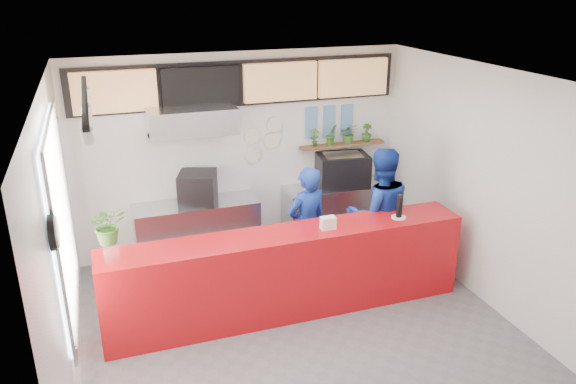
{
  "coord_description": "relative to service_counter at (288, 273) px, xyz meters",
  "views": [
    {
      "loc": [
        -2.02,
        -5.38,
        3.96
      ],
      "look_at": [
        0.1,
        0.7,
        1.5
      ],
      "focal_mm": 35.0,
      "sensor_mm": 36.0,
      "label": 1
    }
  ],
  "objects": [
    {
      "name": "espresso_tray",
      "position": [
        1.52,
        1.8,
        0.83
      ],
      "size": [
        0.64,
        0.49,
        0.05
      ],
      "primitive_type": "cube",
      "rotation": [
        0.0,
        0.0,
        -0.15
      ],
      "color": "#B8BCC0",
      "rests_on": "espresso_machine"
    },
    {
      "name": "white_plate",
      "position": [
        1.47,
        -0.05,
        0.56
      ],
      "size": [
        0.24,
        0.24,
        0.01
      ],
      "primitive_type": "cylinder",
      "rotation": [
        0.0,
        0.0,
        0.31
      ],
      "color": "white",
      "rests_on": "service_counter"
    },
    {
      "name": "napkin_holder",
      "position": [
        0.49,
        -0.06,
        0.63
      ],
      "size": [
        0.18,
        0.11,
        0.16
      ],
      "primitive_type": "cube",
      "rotation": [
        0.0,
        0.0,
        -0.01
      ],
      "color": "white",
      "rests_on": "service_counter"
    },
    {
      "name": "glass_vase",
      "position": [
        -2.04,
        -0.06,
        0.65
      ],
      "size": [
        0.2,
        0.2,
        0.2
      ],
      "primitive_type": "cylinder",
      "rotation": [
        0.0,
        0.0,
        0.23
      ],
      "color": "white",
      "rests_on": "service_counter"
    },
    {
      "name": "photo_frame_e",
      "position": [
        1.4,
        2.08,
        1.2
      ],
      "size": [
        0.2,
        0.02,
        0.25
      ],
      "primitive_type": "cube",
      "color": "#598CBF",
      "rests_on": "wall_back"
    },
    {
      "name": "extraction_hood",
      "position": [
        -0.8,
        1.75,
        1.6
      ],
      "size": [
        1.2,
        0.7,
        0.35
      ],
      "primitive_type": "cube",
      "color": "#B2B5BA",
      "rests_on": "ceiling"
    },
    {
      "name": "wall_clock_face",
      "position": [
        -2.43,
        -1.3,
        1.5
      ],
      "size": [
        0.02,
        0.26,
        0.26
      ],
      "primitive_type": "cylinder",
      "rotation": [
        0.0,
        1.57,
        0.0
      ],
      "color": "white",
      "rests_on": "wall_left"
    },
    {
      "name": "photo_frame_f",
      "position": [
        1.7,
        2.08,
        1.2
      ],
      "size": [
        0.2,
        0.02,
        0.25
      ],
      "primitive_type": "cube",
      "color": "#598CBF",
      "rests_on": "wall_back"
    },
    {
      "name": "hood_lip",
      "position": [
        -0.8,
        1.75,
        1.4
      ],
      "size": [
        1.2,
        0.69,
        0.31
      ],
      "primitive_type": "cube",
      "rotation": [
        -0.35,
        0.0,
        0.0
      ],
      "color": "#B2B5BA",
      "rests_on": "ceiling"
    },
    {
      "name": "menu_board_mid_left",
      "position": [
        -0.59,
        1.98,
        2.0
      ],
      "size": [
        1.1,
        0.1,
        0.55
      ],
      "primitive_type": "cube",
      "color": "black",
      "rests_on": "wall_back"
    },
    {
      "name": "pepper_mill",
      "position": [
        1.47,
        -0.05,
        0.72
      ],
      "size": [
        0.1,
        0.1,
        0.3
      ],
      "primitive_type": "cylinder",
      "rotation": [
        0.0,
        0.0,
        -0.35
      ],
      "color": "black",
      "rests_on": "white_plate"
    },
    {
      "name": "photo_frame_a",
      "position": [
        1.1,
        2.08,
        1.45
      ],
      "size": [
        0.2,
        0.02,
        0.25
      ],
      "primitive_type": "cube",
      "color": "#598CBF",
      "rests_on": "wall_back"
    },
    {
      "name": "wall_back",
      "position": [
        0.0,
        2.1,
        0.95
      ],
      "size": [
        5.0,
        0.0,
        5.0
      ],
      "primitive_type": "plane",
      "rotation": [
        1.57,
        0.0,
        0.0
      ],
      "color": "white",
      "rests_on": "ground"
    },
    {
      "name": "staff_center",
      "position": [
        0.49,
        0.65,
        0.28
      ],
      "size": [
        0.68,
        0.53,
        1.67
      ],
      "primitive_type": "imported",
      "rotation": [
        0.0,
        0.0,
        3.37
      ],
      "color": "navy",
      "rests_on": "ground"
    },
    {
      "name": "right_bench",
      "position": [
        1.5,
        1.8,
        -0.1
      ],
      "size": [
        1.8,
        0.6,
        0.9
      ],
      "primitive_type": "cube",
      "color": "#B2B5BA",
      "rests_on": "ground"
    },
    {
      "name": "dec_plate_c",
      "position": [
        0.15,
        2.07,
        0.9
      ],
      "size": [
        0.24,
        0.03,
        0.24
      ],
      "primitive_type": "cylinder",
      "rotation": [
        1.57,
        0.0,
        0.0
      ],
      "color": "silver",
      "rests_on": "wall_back"
    },
    {
      "name": "window_frame",
      "position": [
        -2.45,
        -0.1,
        1.15
      ],
      "size": [
        0.03,
        2.3,
        2.0
      ],
      "primitive_type": "cube",
      "color": "#B2B5BA",
      "rests_on": "wall_left"
    },
    {
      "name": "herb_d",
      "position": [
        2.02,
        2.0,
        1.11
      ],
      "size": [
        0.19,
        0.18,
        0.28
      ],
      "primitive_type": "imported",
      "rotation": [
        0.0,
        0.0,
        -0.25
      ],
      "color": "#396924",
      "rests_on": "herb_shelf"
    },
    {
      "name": "photo_frame_b",
      "position": [
        1.4,
        2.08,
        1.45
      ],
      "size": [
        0.2,
        0.02,
        0.25
      ],
      "primitive_type": "cube",
      "color": "#598CBF",
      "rests_on": "wall_back"
    },
    {
      "name": "basil_vase",
      "position": [
        -2.04,
        -0.06,
        0.98
      ],
      "size": [
        0.45,
        0.41,
        0.42
      ],
      "primitive_type": "imported",
      "rotation": [
        0.0,
        0.0,
        0.24
      ],
      "color": "#396924",
      "rests_on": "glass_vase"
    },
    {
      "name": "staff_right",
      "position": [
        1.47,
        0.46,
        0.39
      ],
      "size": [
        1.01,
        0.84,
        1.89
      ],
      "primitive_type": "imported",
      "rotation": [
        0.0,
        0.0,
        3.0
      ],
      "color": "navy",
      "rests_on": "ground"
    },
    {
      "name": "photo_frame_c",
      "position": [
        1.7,
        2.08,
        1.45
      ],
      "size": [
        0.2,
        0.02,
        0.25
      ],
      "primitive_type": "cube",
      "color": "#598CBF",
      "rests_on": "wall_back"
    },
    {
      "name": "espresso_machine",
      "position": [
        1.52,
        1.8,
        0.6
      ],
      "size": [
        0.86,
        0.67,
        0.5
      ],
      "primitive_type": "cube",
      "rotation": [
        0.0,
        0.0,
        -0.15
      ],
      "color": "black",
      "rests_on": "right_bench"
    },
    {
      "name": "track_rail",
      "position": [
        -2.1,
        -0.4,
        2.39
      ],
      "size": [
        0.05,
        2.4,
        0.04
      ],
      "primitive_type": "cube",
      "color": "black",
      "rests_on": "ceiling"
    },
    {
      "name": "floor",
      "position": [
        0.0,
        -0.4,
        -0.55
      ],
      "size": [
        5.0,
        5.0,
        0.0
      ],
      "primitive_type": "plane",
      "color": "slate",
      "rests_on": "ground"
    },
    {
      "name": "herb_b",
      "position": [
        1.41,
        2.0,
        1.13
      ],
      "size": [
        0.2,
        0.18,
        0.33
      ],
      "primitive_type": "imported",
      "rotation": [
        0.0,
        0.0,
        0.19
      ],
      "color": "#396924",
      "rests_on": "herb_shelf"
    },
    {
      "name": "herb_c",
      "position": [
        1.71,
        2.0,
        1.13
      ],
      "size": [
        0.35,
        0.33,
        0.31
      ],
      "primitive_type": "imported",
      "rotation": [
        0.0,
        0.0,
        -0.37
      ],
      "color": "#396924",
      "rests_on": "herb_shelf"
    },
    {
      "name": "herb_a",
      "position": [
        1.13,
        2.0,
        1.11
      ],
      "size": [
        0.18,
        0.15,
        0.29
      ],
      "primitive_type": "imported",
      "rotation": [
        0.0,
        0.0,
        -0.33
      ],
      "color": "#396924",
      "rests_on": "herb_shelf"
    },
    {
      "name": "wall_left",
      "position": [
        -2.5,
        -0.4,
        0.95
      ],
      "size": [
        0.0,
        5.0,
        5.0
      ],
      "primitive_type": "plane",
      "rotation": [
        1.57,
        0.0,
        1.57
      ],
      "color": "white",
      "rests_on": "ground"
    },
    {
      "name": "wall_clock_rim",
      "position": [
        -2.46,
        -1.3,
        1.5
      ],
      "size": [
        0.05,
        0.3,
        0.3
      ],
      "primitive_type": "cylinder",
      "rotation": [
        0.0,
        1.57,
        0.0
      ],
      "color": "black",
      "rests_on": "wall_left"
    },
    {
      "name": "dec_plate_a",
      "position": [
        0.15,
        2.07,
        1.2
      ],
      "size": [
        0.24,
        0.03,
        0.24
      ],
      "primitive_type": "cylinder",
      "rotation": [
        1.57,
        0.0,
        0.0
      ],
      "color": "silver",
      "rests_on": "wall_back"
    },
    {
      "name": "panini_oven",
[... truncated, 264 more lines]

